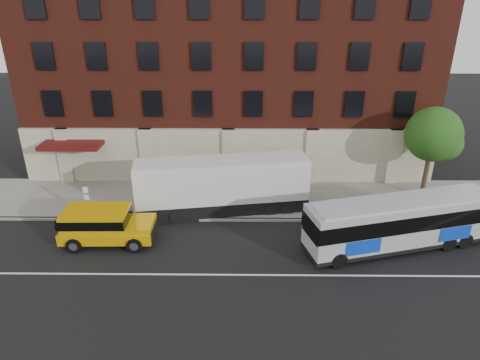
{
  "coord_description": "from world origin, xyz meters",
  "views": [
    {
      "loc": [
        1.12,
        -16.64,
        12.84
      ],
      "look_at": [
        0.89,
        5.5,
        3.0
      ],
      "focal_mm": 31.13,
      "sensor_mm": 36.0,
      "label": 1
    }
  ],
  "objects_px": {
    "city_bus": "(401,221)",
    "sign_pole": "(87,198)",
    "shipping_container": "(222,187)",
    "street_tree": "(434,136)",
    "yellow_suv": "(103,224)"
  },
  "relations": [
    {
      "from": "street_tree",
      "to": "yellow_suv",
      "type": "distance_m",
      "value": 21.38
    },
    {
      "from": "street_tree",
      "to": "city_bus",
      "type": "height_order",
      "value": "street_tree"
    },
    {
      "from": "street_tree",
      "to": "shipping_container",
      "type": "relative_size",
      "value": 0.56
    },
    {
      "from": "street_tree",
      "to": "shipping_container",
      "type": "distance_m",
      "value": 14.21
    },
    {
      "from": "sign_pole",
      "to": "street_tree",
      "type": "height_order",
      "value": "street_tree"
    },
    {
      "from": "city_bus",
      "to": "shipping_container",
      "type": "height_order",
      "value": "shipping_container"
    },
    {
      "from": "shipping_container",
      "to": "city_bus",
      "type": "bearing_deg",
      "value": -21.96
    },
    {
      "from": "street_tree",
      "to": "shipping_container",
      "type": "xyz_separation_m",
      "value": [
        -13.78,
        -2.29,
        -2.63
      ]
    },
    {
      "from": "city_bus",
      "to": "yellow_suv",
      "type": "bearing_deg",
      "value": 178.92
    },
    {
      "from": "sign_pole",
      "to": "shipping_container",
      "type": "xyz_separation_m",
      "value": [
        8.26,
        1.04,
        0.32
      ]
    },
    {
      "from": "shipping_container",
      "to": "street_tree",
      "type": "bearing_deg",
      "value": 9.45
    },
    {
      "from": "sign_pole",
      "to": "shipping_container",
      "type": "distance_m",
      "value": 8.34
    },
    {
      "from": "city_bus",
      "to": "sign_pole",
      "type": "bearing_deg",
      "value": 170.76
    },
    {
      "from": "city_bus",
      "to": "shipping_container",
      "type": "distance_m",
      "value": 10.71
    },
    {
      "from": "yellow_suv",
      "to": "shipping_container",
      "type": "bearing_deg",
      "value": 29.62
    }
  ]
}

